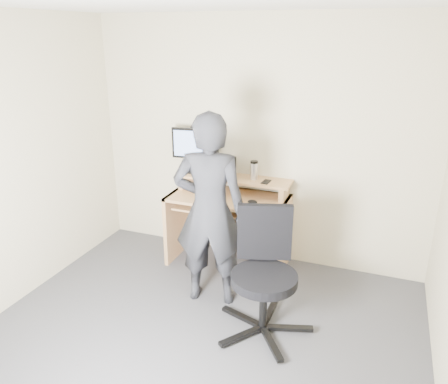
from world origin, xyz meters
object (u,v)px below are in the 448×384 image
Objects in this scene: desk at (231,212)px; monitor at (195,146)px; office_chair at (264,268)px; person at (210,211)px.

desk is 2.39× the size of monitor.
person is (-0.56, 0.23, 0.32)m from office_chair.
monitor reaches higher than desk.
monitor is 0.50× the size of office_chair.
monitor is at bearing 118.00° from office_chair.
office_chair is (1.06, -1.06, -0.65)m from monitor.
office_chair is 0.69m from person.
desk is at bearing -95.65° from person.
monitor is at bearing -70.25° from person.
desk is 0.81m from person.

